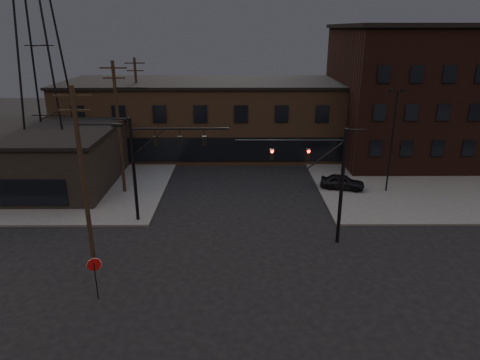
# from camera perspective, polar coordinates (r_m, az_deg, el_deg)

# --- Properties ---
(ground) EXTENTS (140.00, 140.00, 0.00)m
(ground) POSITION_cam_1_polar(r_m,az_deg,el_deg) (25.92, 0.55, -12.93)
(ground) COLOR black
(ground) RESTS_ON ground
(sidewalk_ne) EXTENTS (30.00, 30.00, 0.15)m
(sidewalk_ne) POSITION_cam_1_polar(r_m,az_deg,el_deg) (51.15, 25.62, 1.87)
(sidewalk_ne) COLOR #474744
(sidewalk_ne) RESTS_ON ground
(sidewalk_nw) EXTENTS (30.00, 30.00, 0.15)m
(sidewalk_nw) POSITION_cam_1_polar(r_m,az_deg,el_deg) (50.83, -25.53, 1.78)
(sidewalk_nw) COLOR #474744
(sidewalk_nw) RESTS_ON ground
(building_row) EXTENTS (40.00, 12.00, 8.00)m
(building_row) POSITION_cam_1_polar(r_m,az_deg,el_deg) (50.84, 0.08, 8.29)
(building_row) COLOR #4E3929
(building_row) RESTS_ON ground
(building_right) EXTENTS (22.00, 16.00, 14.00)m
(building_right) POSITION_cam_1_polar(r_m,az_deg,el_deg) (53.29, 24.91, 10.31)
(building_right) COLOR black
(building_right) RESTS_ON ground
(building_left) EXTENTS (16.00, 12.00, 5.00)m
(building_left) POSITION_cam_1_polar(r_m,az_deg,el_deg) (44.15, -26.76, 2.42)
(building_left) COLOR black
(building_left) RESTS_ON ground
(traffic_signal_near) EXTENTS (7.12, 0.24, 8.00)m
(traffic_signal_near) POSITION_cam_1_polar(r_m,az_deg,el_deg) (28.44, 11.30, 0.73)
(traffic_signal_near) COLOR black
(traffic_signal_near) RESTS_ON ground
(traffic_signal_far) EXTENTS (7.12, 0.24, 8.00)m
(traffic_signal_far) POSITION_cam_1_polar(r_m,az_deg,el_deg) (31.80, -11.85, 2.86)
(traffic_signal_far) COLOR black
(traffic_signal_far) RESTS_ON ground
(stop_sign) EXTENTS (0.72, 0.33, 2.48)m
(stop_sign) POSITION_cam_1_polar(r_m,az_deg,el_deg) (24.47, -18.82, -11.17)
(stop_sign) COLOR black
(stop_sign) RESTS_ON ground
(utility_pole_near) EXTENTS (3.70, 0.28, 11.00)m
(utility_pole_near) POSITION_cam_1_polar(r_m,az_deg,el_deg) (26.76, -20.12, 0.82)
(utility_pole_near) COLOR black
(utility_pole_near) RESTS_ON ground
(utility_pole_mid) EXTENTS (3.70, 0.28, 11.50)m
(utility_pole_mid) POSITION_cam_1_polar(r_m,az_deg,el_deg) (38.06, -15.80, 6.99)
(utility_pole_mid) COLOR black
(utility_pole_mid) RESTS_ON ground
(utility_pole_far) EXTENTS (2.20, 0.28, 11.00)m
(utility_pole_far) POSITION_cam_1_polar(r_m,az_deg,el_deg) (49.81, -13.45, 9.62)
(utility_pole_far) COLOR black
(utility_pole_far) RESTS_ON ground
(transmission_tower) EXTENTS (7.00, 7.00, 25.00)m
(transmission_tower) POSITION_cam_1_polar(r_m,az_deg,el_deg) (43.61, -25.22, 15.92)
(transmission_tower) COLOR black
(transmission_tower) RESTS_ON ground
(lot_light_a) EXTENTS (1.50, 0.28, 9.14)m
(lot_light_a) POSITION_cam_1_polar(r_m,az_deg,el_deg) (39.19, 19.72, 6.01)
(lot_light_a) COLOR black
(lot_light_a) RESTS_ON ground
(lot_light_b) EXTENTS (1.50, 0.28, 9.14)m
(lot_light_b) POSITION_cam_1_polar(r_m,az_deg,el_deg) (46.00, 24.77, 7.23)
(lot_light_b) COLOR black
(lot_light_b) RESTS_ON ground
(parked_car_lot_a) EXTENTS (4.16, 2.50, 1.32)m
(parked_car_lot_a) POSITION_cam_1_polar(r_m,az_deg,el_deg) (39.82, 13.49, -0.24)
(parked_car_lot_a) COLOR black
(parked_car_lot_a) RESTS_ON sidewalk_ne
(parked_car_lot_b) EXTENTS (5.58, 3.98, 1.50)m
(parked_car_lot_b) POSITION_cam_1_polar(r_m,az_deg,el_deg) (49.36, 23.61, 2.58)
(parked_car_lot_b) COLOR #A7A7A9
(parked_car_lot_b) RESTS_ON sidewalk_ne
(car_crossing) EXTENTS (1.90, 4.97, 1.62)m
(car_crossing) POSITION_cam_1_polar(r_m,az_deg,el_deg) (48.63, 5.54, 3.81)
(car_crossing) COLOR black
(car_crossing) RESTS_ON ground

